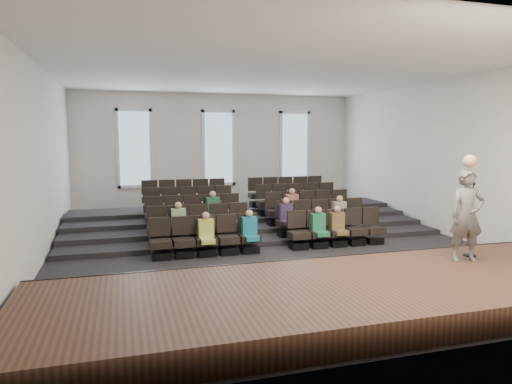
{
  "coord_description": "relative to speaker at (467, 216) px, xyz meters",
  "views": [
    {
      "loc": [
        -4.02,
        -12.41,
        3.16
      ],
      "look_at": [
        -0.22,
        0.5,
        1.54
      ],
      "focal_mm": 32.0,
      "sensor_mm": 36.0,
      "label": 1
    }
  ],
  "objects": [
    {
      "name": "ground",
      "position": [
        -3.03,
        4.46,
        -1.49
      ],
      "size": [
        14.0,
        14.0,
        0.0
      ],
      "primitive_type": "plane",
      "color": "black",
      "rests_on": "ground"
    },
    {
      "name": "ceiling",
      "position": [
        -3.03,
        4.46,
        3.52
      ],
      "size": [
        12.0,
        14.0,
        0.02
      ],
      "primitive_type": "cube",
      "color": "white",
      "rests_on": "ground"
    },
    {
      "name": "wall_back",
      "position": [
        -3.03,
        11.48,
        1.01
      ],
      "size": [
        12.0,
        0.04,
        5.0
      ],
      "primitive_type": "cube",
      "color": "silver",
      "rests_on": "ground"
    },
    {
      "name": "wall_front",
      "position": [
        -3.03,
        -2.56,
        1.01
      ],
      "size": [
        12.0,
        0.04,
        5.0
      ],
      "primitive_type": "cube",
      "color": "silver",
      "rests_on": "ground"
    },
    {
      "name": "wall_left",
      "position": [
        -9.05,
        4.46,
        1.01
      ],
      "size": [
        0.04,
        14.0,
        5.0
      ],
      "primitive_type": "cube",
      "color": "silver",
      "rests_on": "ground"
    },
    {
      "name": "wall_right",
      "position": [
        2.99,
        4.46,
        1.01
      ],
      "size": [
        0.04,
        14.0,
        5.0
      ],
      "primitive_type": "cube",
      "color": "silver",
      "rests_on": "ground"
    },
    {
      "name": "stage",
      "position": [
        -3.03,
        -0.64,
        -1.24
      ],
      "size": [
        11.8,
        3.6,
        0.5
      ],
      "primitive_type": "cube",
      "color": "#4D3021",
      "rests_on": "ground"
    },
    {
      "name": "stage_lip",
      "position": [
        -3.03,
        1.13,
        -1.24
      ],
      "size": [
        11.8,
        0.06,
        0.52
      ],
      "primitive_type": "cube",
      "color": "black",
      "rests_on": "ground"
    },
    {
      "name": "risers",
      "position": [
        -3.03,
        7.63,
        -1.3
      ],
      "size": [
        11.8,
        4.8,
        0.6
      ],
      "color": "black",
      "rests_on": "ground"
    },
    {
      "name": "seating_rows",
      "position": [
        -3.03,
        6.0,
        -0.81
      ],
      "size": [
        6.8,
        4.7,
        1.67
      ],
      "color": "black",
      "rests_on": "ground"
    },
    {
      "name": "windows",
      "position": [
        -3.03,
        11.41,
        1.21
      ],
      "size": [
        8.44,
        0.1,
        3.24
      ],
      "color": "white",
      "rests_on": "wall_back"
    },
    {
      "name": "audience",
      "position": [
        -2.88,
        4.67,
        -0.69
      ],
      "size": [
        5.45,
        2.64,
        1.1
      ],
      "color": "#BDC950",
      "rests_on": "seating_rows"
    },
    {
      "name": "speaker",
      "position": [
        0.0,
        0.0,
        0.0
      ],
      "size": [
        0.82,
        0.64,
        1.98
      ],
      "primitive_type": "imported",
      "rotation": [
        0.0,
        0.0,
        -0.26
      ],
      "color": "#5D5958",
      "rests_on": "stage"
    },
    {
      "name": "mic_stand",
      "position": [
        0.41,
        0.31,
        -0.49
      ],
      "size": [
        0.28,
        0.28,
        1.67
      ],
      "color": "black",
      "rests_on": "stage"
    }
  ]
}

